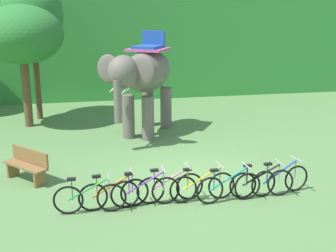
# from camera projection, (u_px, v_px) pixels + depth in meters

# --- Properties ---
(ground_plane) EXTENTS (80.00, 80.00, 0.00)m
(ground_plane) POSITION_uv_depth(u_px,v_px,m) (191.00, 179.00, 12.46)
(ground_plane) COLOR #567F47
(foliage_hedge) EXTENTS (36.00, 6.00, 6.34)m
(foliage_hedge) POSITION_uv_depth(u_px,v_px,m) (132.00, 32.00, 24.64)
(foliage_hedge) COLOR #338438
(foliage_hedge) RESTS_ON ground
(tree_far_right) EXTENTS (3.15, 3.15, 4.74)m
(tree_far_right) POSITION_uv_depth(u_px,v_px,m) (22.00, 35.00, 16.85)
(tree_far_right) COLOR brown
(tree_far_right) RESTS_ON ground
(tree_center) EXTENTS (2.46, 2.46, 5.74)m
(tree_center) POSITION_uv_depth(u_px,v_px,m) (32.00, 16.00, 17.80)
(tree_center) COLOR brown
(tree_center) RESTS_ON ground
(elephant) EXTENTS (3.26, 4.03, 3.78)m
(elephant) POSITION_uv_depth(u_px,v_px,m) (144.00, 76.00, 16.07)
(elephant) COLOR #665E56
(elephant) RESTS_ON ground
(bike_green) EXTENTS (1.71, 0.52, 0.92)m
(bike_green) POSITION_uv_depth(u_px,v_px,m) (90.00, 198.00, 10.36)
(bike_green) COLOR black
(bike_green) RESTS_ON ground
(bike_orange) EXTENTS (1.71, 0.52, 0.92)m
(bike_orange) POSITION_uv_depth(u_px,v_px,m) (114.00, 194.00, 10.58)
(bike_orange) COLOR black
(bike_orange) RESTS_ON ground
(bike_purple) EXTENTS (1.71, 0.52, 0.92)m
(bike_purple) POSITION_uv_depth(u_px,v_px,m) (145.00, 191.00, 10.72)
(bike_purple) COLOR black
(bike_purple) RESTS_ON ground
(bike_pink) EXTENTS (1.71, 0.52, 0.92)m
(bike_pink) POSITION_uv_depth(u_px,v_px,m) (170.00, 187.00, 10.95)
(bike_pink) COLOR black
(bike_pink) RESTS_ON ground
(bike_yellow) EXTENTS (1.71, 0.52, 0.92)m
(bike_yellow) POSITION_uv_depth(u_px,v_px,m) (202.00, 186.00, 11.00)
(bike_yellow) COLOR black
(bike_yellow) RESTS_ON ground
(bike_teal) EXTENTS (1.71, 0.52, 0.92)m
(bike_teal) POSITION_uv_depth(u_px,v_px,m) (229.00, 187.00, 10.95)
(bike_teal) COLOR black
(bike_teal) RESTS_ON ground
(bike_black) EXTENTS (1.71, 0.52, 0.92)m
(bike_black) POSITION_uv_depth(u_px,v_px,m) (262.00, 183.00, 11.21)
(bike_black) COLOR black
(bike_black) RESTS_ON ground
(bike_blue) EXTENTS (1.69, 0.52, 0.92)m
(bike_blue) POSITION_uv_depth(u_px,v_px,m) (280.00, 180.00, 11.40)
(bike_blue) COLOR black
(bike_blue) RESTS_ON ground
(wooden_bench) EXTENTS (1.31, 1.38, 0.89)m
(wooden_bench) POSITION_uv_depth(u_px,v_px,m) (27.00, 164.00, 12.25)
(wooden_bench) COLOR brown
(wooden_bench) RESTS_ON ground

